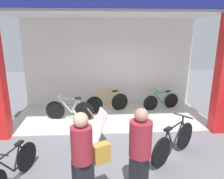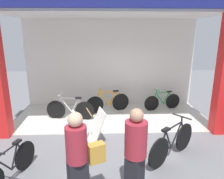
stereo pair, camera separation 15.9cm
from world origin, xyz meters
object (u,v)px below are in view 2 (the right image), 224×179
bicycle_inside_1 (70,109)px  bicycle_parked_0 (10,167)px  bicycle_inside_2 (162,101)px  pedestrian_0 (79,159)px  bicycle_inside_0 (108,103)px  pedestrian_2 (135,152)px  bicycle_parked_1 (172,143)px  sandwich_board_sign (90,129)px

bicycle_inside_1 → bicycle_parked_0: bicycle_inside_1 is taller
bicycle_parked_0 → bicycle_inside_2: bearing=43.9°
bicycle_inside_2 → pedestrian_0: pedestrian_0 is taller
bicycle_inside_0 → pedestrian_2: bearing=-84.6°
bicycle_inside_2 → pedestrian_2: 4.60m
bicycle_parked_1 → pedestrian_2: 1.58m
bicycle_inside_2 → bicycle_parked_1: size_ratio=1.06×
bicycle_inside_2 → bicycle_parked_1: bicycle_parked_1 is taller
bicycle_inside_2 → pedestrian_0: (-2.60, -4.44, 0.55)m
bicycle_inside_1 → bicycle_inside_0: bearing=26.7°
bicycle_inside_2 → pedestrian_2: bearing=-111.4°
bicycle_inside_0 → bicycle_parked_1: (1.41, -2.98, 0.02)m
bicycle_inside_1 → bicycle_parked_1: 3.56m
bicycle_inside_1 → bicycle_parked_0: size_ratio=1.08×
bicycle_parked_0 → pedestrian_0: pedestrian_0 is taller
bicycle_parked_1 → sandwich_board_sign: 2.03m
sandwich_board_sign → bicycle_inside_1: bearing=113.6°
bicycle_inside_1 → bicycle_inside_2: 3.42m
bicycle_parked_0 → sandwich_board_sign: sandwich_board_sign is taller
bicycle_parked_1 → bicycle_parked_0: bearing=-168.3°
bicycle_inside_0 → sandwich_board_sign: sandwich_board_sign is taller
bicycle_inside_0 → bicycle_parked_1: size_ratio=1.17×
bicycle_parked_1 → sandwich_board_sign: bicycle_parked_1 is taller
bicycle_inside_0 → bicycle_parked_1: 3.30m
sandwich_board_sign → pedestrian_2: 1.98m
bicycle_inside_0 → bicycle_parked_0: bearing=-117.9°
bicycle_inside_1 → sandwich_board_sign: bearing=-66.4°
bicycle_inside_2 → sandwich_board_sign: 3.61m
bicycle_inside_2 → pedestrian_2: pedestrian_2 is taller
bicycle_parked_1 → pedestrian_2: (-1.03, -1.11, 0.48)m
bicycle_parked_0 → pedestrian_0: 1.61m
pedestrian_0 → bicycle_inside_0: bearing=82.8°
bicycle_inside_2 → pedestrian_0: bearing=-120.3°
bicycle_inside_1 → bicycle_parked_0: 3.12m
bicycle_parked_0 → pedestrian_2: (2.33, -0.41, 0.52)m
bicycle_inside_0 → pedestrian_0: size_ratio=0.94×
bicycle_inside_2 → bicycle_parked_0: bearing=-136.1°
bicycle_inside_0 → bicycle_parked_1: bicycle_parked_1 is taller
bicycle_inside_2 → bicycle_parked_1: 3.21m
bicycle_inside_2 → bicycle_parked_1: bearing=-101.5°
pedestrian_0 → pedestrian_2: pedestrian_0 is taller
bicycle_inside_2 → pedestrian_0: size_ratio=0.86×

